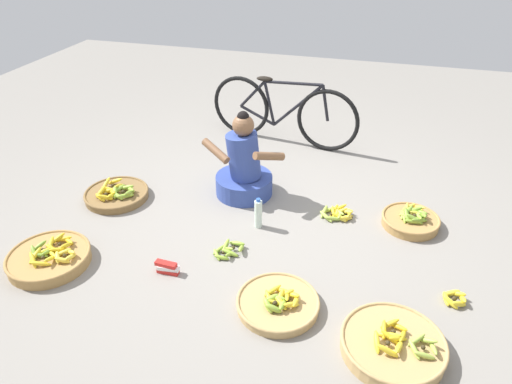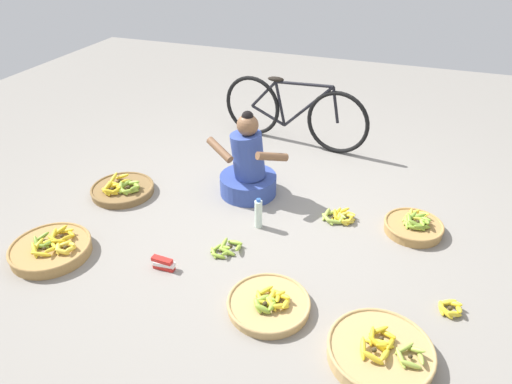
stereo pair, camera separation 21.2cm
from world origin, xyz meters
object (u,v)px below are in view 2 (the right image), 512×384
(bicycle_leaning, at_px, (293,113))
(banana_basket_mid_left, at_px, (123,189))
(banana_basket_front_center, at_px, (269,304))
(banana_basket_mid_right, at_px, (380,352))
(vendor_woman_front, at_px, (248,168))
(loose_bananas_front_right, at_px, (340,217))
(packet_carton_stack, at_px, (164,264))
(banana_basket_near_bicycle, at_px, (51,249))
(loose_bananas_back_right, at_px, (226,249))
(loose_bananas_front_left, at_px, (450,308))
(banana_basket_back_left, at_px, (414,226))
(water_bottle, at_px, (258,214))

(bicycle_leaning, height_order, banana_basket_mid_left, bicycle_leaning)
(banana_basket_front_center, relative_size, banana_basket_mid_right, 0.89)
(banana_basket_mid_left, distance_m, banana_basket_front_center, 1.96)
(vendor_woman_front, bearing_deg, banana_basket_front_center, -63.95)
(banana_basket_front_center, distance_m, loose_bananas_front_right, 1.20)
(loose_bananas_front_right, height_order, packet_carton_stack, packet_carton_stack)
(banana_basket_near_bicycle, xyz_separation_m, loose_bananas_back_right, (1.24, 0.49, -0.03))
(banana_basket_mid_left, relative_size, loose_bananas_front_left, 3.16)
(banana_basket_mid_right, xyz_separation_m, loose_bananas_front_right, (-0.50, 1.33, -0.03))
(bicycle_leaning, bearing_deg, banana_basket_back_left, -42.47)
(banana_basket_back_left, distance_m, loose_bananas_front_right, 0.60)
(banana_basket_front_center, relative_size, packet_carton_stack, 3.08)
(banana_basket_front_center, distance_m, loose_bananas_back_right, 0.67)
(loose_bananas_back_right, xyz_separation_m, water_bottle, (0.12, 0.39, 0.10))
(banana_basket_near_bicycle, relative_size, banana_basket_front_center, 1.09)
(vendor_woman_front, distance_m, banana_basket_back_left, 1.50)
(bicycle_leaning, relative_size, banana_basket_back_left, 3.56)
(vendor_woman_front, bearing_deg, loose_bananas_front_right, -9.02)
(loose_bananas_front_right, distance_m, water_bottle, 0.71)
(packet_carton_stack, bearing_deg, vendor_woman_front, 80.18)
(vendor_woman_front, distance_m, loose_bananas_back_right, 0.91)
(vendor_woman_front, distance_m, bicycle_leaning, 1.19)
(banana_basket_mid_left, bearing_deg, banana_basket_back_left, 6.66)
(loose_bananas_back_right, bearing_deg, banana_basket_back_left, 29.57)
(bicycle_leaning, xyz_separation_m, banana_basket_back_left, (1.41, -1.29, -0.30))
(banana_basket_near_bicycle, relative_size, water_bottle, 2.22)
(vendor_woman_front, distance_m, banana_basket_mid_left, 1.18)
(banana_basket_mid_right, bearing_deg, vendor_woman_front, 133.20)
(banana_basket_near_bicycle, height_order, water_bottle, water_bottle)
(vendor_woman_front, height_order, banana_basket_mid_right, vendor_woman_front)
(banana_basket_back_left, xyz_separation_m, water_bottle, (-1.21, -0.37, 0.07))
(vendor_woman_front, height_order, loose_bananas_front_left, vendor_woman_front)
(banana_basket_mid_left, xyz_separation_m, packet_carton_stack, (0.88, -0.80, -0.00))
(banana_basket_front_center, xyz_separation_m, banana_basket_mid_right, (0.74, -0.16, 0.01))
(loose_bananas_front_right, bearing_deg, banana_basket_front_center, -101.68)
(banana_basket_mid_right, height_order, loose_bananas_front_left, banana_basket_mid_right)
(bicycle_leaning, distance_m, loose_bananas_back_right, 2.07)
(banana_basket_mid_left, xyz_separation_m, banana_basket_mid_right, (2.47, -1.07, 0.01))
(banana_basket_mid_left, xyz_separation_m, loose_bananas_front_left, (2.86, -0.53, -0.02))
(bicycle_leaning, bearing_deg, loose_bananas_front_left, -51.37)
(banana_basket_front_center, height_order, loose_bananas_front_right, banana_basket_front_center)
(banana_basket_mid_left, distance_m, banana_basket_back_left, 2.59)
(loose_bananas_front_right, bearing_deg, bicycle_leaning, 121.47)
(water_bottle, xyz_separation_m, packet_carton_stack, (-0.48, -0.73, -0.08))
(bicycle_leaning, height_order, loose_bananas_back_right, bicycle_leaning)
(packet_carton_stack, bearing_deg, banana_basket_front_center, -7.68)
(water_bottle, bearing_deg, loose_bananas_front_right, 28.01)
(vendor_woman_front, distance_m, banana_basket_near_bicycle, 1.75)
(banana_basket_back_left, height_order, loose_bananas_front_right, banana_basket_back_left)
(banana_basket_back_left, bearing_deg, loose_bananas_front_left, -70.85)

